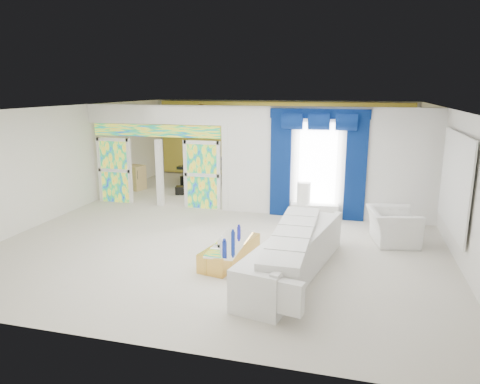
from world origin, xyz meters
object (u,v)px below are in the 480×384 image
(console_table, at_px, (314,211))
(grand_piano, at_px, (204,173))
(white_sofa, at_px, (294,256))
(armchair, at_px, (393,226))
(coffee_table, at_px, (230,252))

(console_table, distance_m, grand_piano, 5.51)
(white_sofa, distance_m, grand_piano, 8.35)
(armchair, bearing_deg, grand_piano, 42.07)
(coffee_table, height_order, console_table, console_table)
(coffee_table, relative_size, armchair, 1.45)
(coffee_table, height_order, grand_piano, grand_piano)
(armchair, bearing_deg, white_sofa, 129.76)
(console_table, relative_size, grand_piano, 0.73)
(white_sofa, height_order, console_table, white_sofa)
(white_sofa, bearing_deg, coffee_table, 179.20)
(white_sofa, bearing_deg, grand_piano, 133.00)
(console_table, bearing_deg, grand_piano, 142.30)
(coffee_table, distance_m, console_table, 3.73)
(coffee_table, height_order, armchair, armchair)
(coffee_table, xyz_separation_m, armchair, (3.29, 2.04, 0.20))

